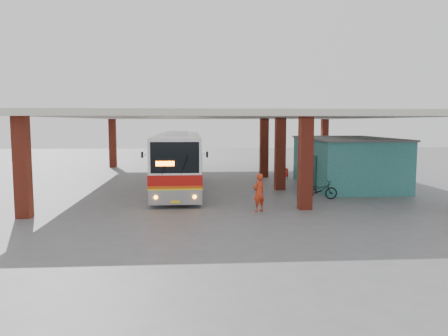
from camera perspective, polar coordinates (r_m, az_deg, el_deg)
name	(u,v)px	position (r m, az deg, el deg)	size (l,w,h in m)	color
ground	(235,199)	(23.47, 1.49, -4.02)	(90.00, 90.00, 0.00)	#515154
brick_columns	(250,152)	(28.31, 3.41, 2.14)	(20.10, 21.60, 4.35)	#9B3322
canopy_roof	(234,116)	(29.63, 1.27, 6.82)	(21.00, 23.00, 0.30)	beige
shop_building	(347,162)	(28.81, 15.72, 0.77)	(5.20, 8.20, 3.11)	#286565
coach_bus	(178,161)	(26.49, -6.01, 0.96)	(2.69, 12.25, 3.56)	white
motorcycle	(319,190)	(23.66, 12.36, -2.83)	(0.67, 1.92, 1.01)	black
pedestrian	(259,193)	(20.11, 4.58, -3.21)	(0.64, 0.42, 1.75)	red
red_chair	(286,174)	(31.66, 8.07, -0.79)	(0.47, 0.47, 0.78)	#B41A13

